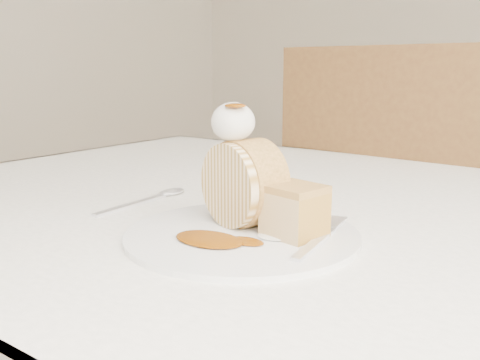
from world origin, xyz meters
The scene contains 10 objects.
table centered at (0.00, 0.20, 0.66)m, with size 1.40×0.90×0.75m.
chair_far centered at (-0.13, 0.77, 0.56)m, with size 0.48×0.48×0.98m.
plate centered at (-0.04, 0.04, 0.75)m, with size 0.26×0.26×0.01m, color white.
roulade_slice centered at (-0.06, 0.06, 0.80)m, with size 0.10×0.10×0.05m, color beige.
cake_chunk centered at (0.01, 0.06, 0.78)m, with size 0.06×0.05×0.05m, color tan.
whipped_cream centered at (-0.07, 0.06, 0.87)m, with size 0.05×0.05×0.04m, color white.
caramel_drizzle centered at (-0.06, 0.05, 0.90)m, with size 0.02×0.02×0.01m, color #6D3404.
caramel_pool centered at (-0.05, -0.01, 0.76)m, with size 0.08×0.05×0.00m, color #6D3404, non-canonical shape.
fork centered at (0.04, 0.05, 0.76)m, with size 0.02×0.15×0.00m, color silver.
spoon centered at (-0.24, 0.06, 0.75)m, with size 0.02×0.16×0.00m, color silver.
Camera 1 is at (0.29, -0.41, 0.93)m, focal length 40.00 mm.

